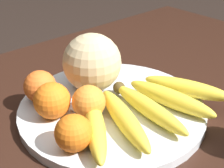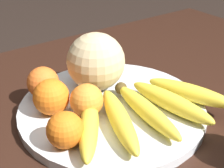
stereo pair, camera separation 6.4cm
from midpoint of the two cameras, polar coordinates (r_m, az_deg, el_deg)
The scene contains 9 objects.
kitchen_table at distance 0.70m, azimuth 6.36°, elevation -13.23°, with size 1.43×1.01×0.74m.
fruit_bowl at distance 0.67m, azimuth 2.74°, elevation -4.43°, with size 0.39×0.39×0.02m.
melon at distance 0.69m, azimuth -0.60°, elevation 3.97°, with size 0.13×0.13×0.13m.
banana_bunch at distance 0.62m, azimuth 9.20°, elevation -4.56°, with size 0.36×0.22×0.04m.
orange_front_left at distance 0.54m, azimuth -5.38°, elevation -8.31°, with size 0.07×0.07×0.07m.
orange_front_right at distance 0.61m, azimuth -1.71°, elevation -3.09°, with size 0.07×0.07×0.07m.
orange_mid_center at distance 0.62m, azimuth -8.22°, elevation -2.43°, with size 0.07×0.07×0.07m.
orange_back_left at distance 0.68m, azimuth -9.92°, elevation 0.20°, with size 0.07×0.07×0.07m.
produce_tag at distance 0.67m, azimuth -2.43°, elevation -2.99°, with size 0.08×0.07×0.00m.
Camera 2 is at (0.33, 0.39, 1.13)m, focal length 50.00 mm.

